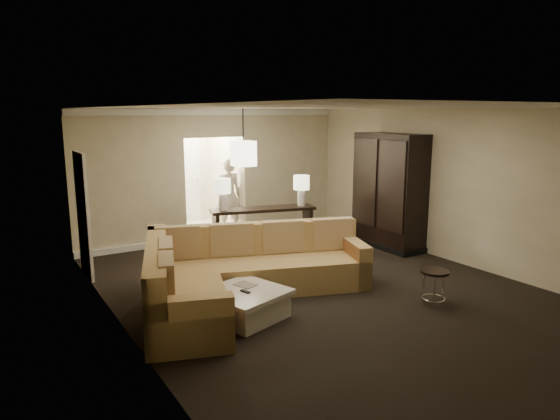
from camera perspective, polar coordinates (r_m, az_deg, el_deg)
ground at (r=7.84m, az=5.33°, el=-9.35°), size 8.00×8.00×0.00m
wall_back at (r=10.88m, az=-7.34°, el=4.01°), size 6.00×0.04×2.80m
wall_left at (r=6.16m, az=-17.33°, el=-1.91°), size 0.04×8.00×2.80m
wall_right at (r=9.56m, az=20.01°, el=2.44°), size 0.04×8.00×2.80m
ceiling at (r=7.34m, az=5.73°, el=11.59°), size 6.00×8.00×0.02m
crown_molding at (r=10.75m, az=-7.41°, el=11.03°), size 6.00×0.10×0.12m
baseboard at (r=11.08m, az=-7.06°, el=-2.91°), size 6.00×0.10×0.12m
side_door at (r=8.92m, az=-21.58°, el=-0.54°), size 0.05×0.90×2.10m
foyer at (r=12.12m, az=-9.97°, el=4.19°), size 1.44×2.02×2.80m
sectional_sofa at (r=7.43m, az=-4.89°, el=-7.21°), size 4.00×2.87×1.01m
coffee_table at (r=6.85m, az=-3.96°, el=-10.61°), size 1.21×1.21×0.41m
console_table at (r=10.19m, az=-1.95°, el=-1.59°), size 2.18×1.01×0.82m
armoire at (r=10.36m, az=12.37°, el=1.87°), size 0.69×1.61×2.32m
drink_table at (r=7.56m, az=17.22°, el=-7.66°), size 0.41×0.41×0.51m
table_lamp_left at (r=9.87m, az=-6.60°, el=2.38°), size 0.33×0.33×0.63m
table_lamp_right at (r=10.29m, az=2.46°, el=2.80°), size 0.33×0.33×0.63m
pendant_light at (r=9.66m, az=-4.20°, el=6.47°), size 0.38×0.38×1.09m
person at (r=11.39m, az=-5.95°, el=2.10°), size 0.75×0.55×1.91m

